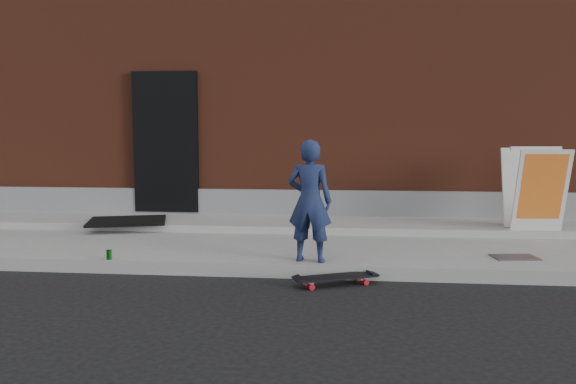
# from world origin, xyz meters

# --- Properties ---
(ground) EXTENTS (80.00, 80.00, 0.00)m
(ground) POSITION_xyz_m (0.00, 0.00, 0.00)
(ground) COLOR black
(ground) RESTS_ON ground
(sidewalk) EXTENTS (20.00, 3.00, 0.15)m
(sidewalk) POSITION_xyz_m (0.00, 1.50, 0.07)
(sidewalk) COLOR gray
(sidewalk) RESTS_ON ground
(apron) EXTENTS (20.00, 1.20, 0.10)m
(apron) POSITION_xyz_m (0.00, 2.40, 0.20)
(apron) COLOR gray
(apron) RESTS_ON sidewalk
(building) EXTENTS (20.00, 8.10, 5.00)m
(building) POSITION_xyz_m (-0.00, 6.99, 2.50)
(building) COLOR maroon
(building) RESTS_ON ground
(child) EXTENTS (0.53, 0.39, 1.34)m
(child) POSITION_xyz_m (-0.10, 0.20, 0.82)
(child) COLOR #1B264D
(child) RESTS_ON sidewalk
(skateboard) EXTENTS (0.87, 0.54, 0.10)m
(skateboard) POSITION_xyz_m (0.19, -0.20, 0.08)
(skateboard) COLOR #B41217
(skateboard) RESTS_ON ground
(pizza_sign) EXTENTS (0.72, 0.84, 1.12)m
(pizza_sign) POSITION_xyz_m (2.82, 1.97, 0.81)
(pizza_sign) COLOR silver
(pizza_sign) RESTS_ON apron
(soda_can) EXTENTS (0.07, 0.07, 0.11)m
(soda_can) POSITION_xyz_m (-2.33, 0.05, 0.20)
(soda_can) COLOR #16711E
(soda_can) RESTS_ON sidewalk
(doormat) EXTENTS (1.30, 1.16, 0.03)m
(doormat) POSITION_xyz_m (-2.90, 2.00, 0.27)
(doormat) COLOR black
(doormat) RESTS_ON apron
(utility_plate) EXTENTS (0.53, 0.38, 0.01)m
(utility_plate) POSITION_xyz_m (2.19, 0.59, 0.16)
(utility_plate) COLOR #4F4E53
(utility_plate) RESTS_ON sidewalk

